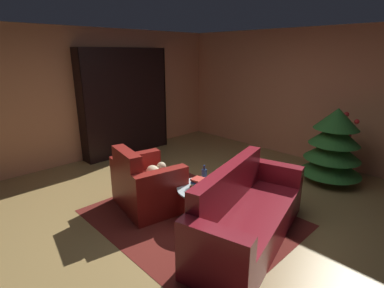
{
  "coord_description": "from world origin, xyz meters",
  "views": [
    {
      "loc": [
        2.52,
        -2.52,
        2.09
      ],
      "look_at": [
        -0.24,
        0.16,
        0.89
      ],
      "focal_mm": 27.72,
      "sensor_mm": 36.0,
      "label": 1
    }
  ],
  "objects_px": {
    "bookshelf_unit": "(130,102)",
    "decorated_tree": "(333,146)",
    "book_stack_on_table": "(199,183)",
    "couch_red": "(246,216)",
    "armchair_red": "(146,186)",
    "coffee_table": "(205,190)",
    "bottle_on_table": "(204,175)"
  },
  "relations": [
    {
      "from": "bookshelf_unit",
      "to": "decorated_tree",
      "type": "bearing_deg",
      "value": 22.12
    },
    {
      "from": "book_stack_on_table",
      "to": "decorated_tree",
      "type": "relative_size",
      "value": 0.19
    },
    {
      "from": "decorated_tree",
      "to": "couch_red",
      "type": "bearing_deg",
      "value": -90.4
    },
    {
      "from": "armchair_red",
      "to": "book_stack_on_table",
      "type": "xyz_separation_m",
      "value": [
        0.7,
        0.32,
        0.17
      ]
    },
    {
      "from": "coffee_table",
      "to": "decorated_tree",
      "type": "bearing_deg",
      "value": 73.9
    },
    {
      "from": "bookshelf_unit",
      "to": "book_stack_on_table",
      "type": "height_order",
      "value": "bookshelf_unit"
    },
    {
      "from": "decorated_tree",
      "to": "armchair_red",
      "type": "bearing_deg",
      "value": -117.91
    },
    {
      "from": "bookshelf_unit",
      "to": "bottle_on_table",
      "type": "relative_size",
      "value": 9.28
    },
    {
      "from": "bottle_on_table",
      "to": "decorated_tree",
      "type": "relative_size",
      "value": 0.19
    },
    {
      "from": "bookshelf_unit",
      "to": "bottle_on_table",
      "type": "xyz_separation_m",
      "value": [
        2.84,
        -0.71,
        -0.57
      ]
    },
    {
      "from": "armchair_red",
      "to": "decorated_tree",
      "type": "height_order",
      "value": "decorated_tree"
    },
    {
      "from": "coffee_table",
      "to": "bottle_on_table",
      "type": "height_order",
      "value": "bottle_on_table"
    },
    {
      "from": "decorated_tree",
      "to": "coffee_table",
      "type": "bearing_deg",
      "value": -106.1
    },
    {
      "from": "armchair_red",
      "to": "decorated_tree",
      "type": "relative_size",
      "value": 0.85
    },
    {
      "from": "armchair_red",
      "to": "book_stack_on_table",
      "type": "height_order",
      "value": "armchair_red"
    },
    {
      "from": "bookshelf_unit",
      "to": "decorated_tree",
      "type": "xyz_separation_m",
      "value": [
        3.66,
        1.49,
        -0.45
      ]
    },
    {
      "from": "coffee_table",
      "to": "book_stack_on_table",
      "type": "distance_m",
      "value": 0.13
    },
    {
      "from": "book_stack_on_table",
      "to": "bottle_on_table",
      "type": "xyz_separation_m",
      "value": [
        -0.09,
        0.19,
        0.03
      ]
    },
    {
      "from": "bottle_on_table",
      "to": "armchair_red",
      "type": "bearing_deg",
      "value": -140.29
    },
    {
      "from": "bookshelf_unit",
      "to": "decorated_tree",
      "type": "height_order",
      "value": "bookshelf_unit"
    },
    {
      "from": "couch_red",
      "to": "book_stack_on_table",
      "type": "bearing_deg",
      "value": -175.34
    },
    {
      "from": "armchair_red",
      "to": "bookshelf_unit",
      "type": "bearing_deg",
      "value": 151.29
    },
    {
      "from": "bookshelf_unit",
      "to": "coffee_table",
      "type": "height_order",
      "value": "bookshelf_unit"
    },
    {
      "from": "coffee_table",
      "to": "bottle_on_table",
      "type": "bearing_deg",
      "value": 136.58
    },
    {
      "from": "bookshelf_unit",
      "to": "armchair_red",
      "type": "distance_m",
      "value": 2.65
    },
    {
      "from": "armchair_red",
      "to": "bottle_on_table",
      "type": "height_order",
      "value": "armchair_red"
    },
    {
      "from": "bookshelf_unit",
      "to": "bottle_on_table",
      "type": "distance_m",
      "value": 2.98
    },
    {
      "from": "decorated_tree",
      "to": "book_stack_on_table",
      "type": "bearing_deg",
      "value": -107.05
    },
    {
      "from": "couch_red",
      "to": "armchair_red",
      "type": "bearing_deg",
      "value": -164.97
    },
    {
      "from": "couch_red",
      "to": "decorated_tree",
      "type": "xyz_separation_m",
      "value": [
        0.02,
        2.32,
        0.33
      ]
    },
    {
      "from": "armchair_red",
      "to": "coffee_table",
      "type": "xyz_separation_m",
      "value": [
        0.76,
        0.38,
        0.07
      ]
    },
    {
      "from": "bookshelf_unit",
      "to": "decorated_tree",
      "type": "relative_size",
      "value": 1.74
    }
  ]
}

